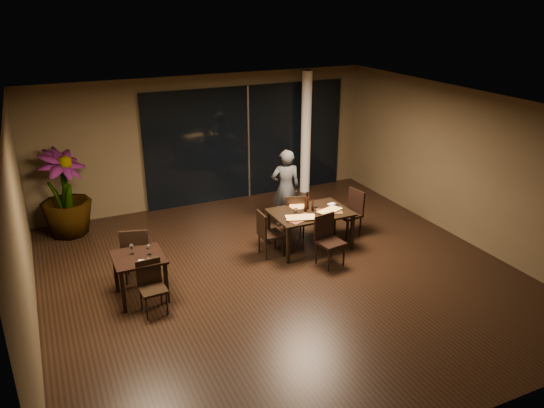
{
  "coord_description": "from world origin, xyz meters",
  "views": [
    {
      "loc": [
        -3.6,
        -7.47,
        4.66
      ],
      "look_at": [
        0.18,
        0.78,
        1.05
      ],
      "focal_mm": 35.0,
      "sensor_mm": 36.0,
      "label": 1
    }
  ],
  "objects_px": {
    "chair_main_near": "(328,237)",
    "bottle_b": "(313,205)",
    "chair_main_right": "(352,210)",
    "chair_side_far": "(136,252)",
    "chair_main_left": "(267,232)",
    "main_table": "(310,215)",
    "bottle_c": "(307,201)",
    "potted_plant": "(65,193)",
    "diner": "(286,188)",
    "bottle_a": "(306,205)",
    "chair_side_near": "(151,283)",
    "chair_main_far": "(295,213)",
    "side_table": "(139,263)"
  },
  "relations": [
    {
      "from": "bottle_b",
      "to": "bottle_a",
      "type": "bearing_deg",
      "value": 168.17
    },
    {
      "from": "chair_main_near",
      "to": "chair_main_right",
      "type": "xyz_separation_m",
      "value": [
        1.08,
        0.89,
        0.01
      ]
    },
    {
      "from": "chair_side_far",
      "to": "chair_side_near",
      "type": "height_order",
      "value": "chair_side_far"
    },
    {
      "from": "chair_main_far",
      "to": "potted_plant",
      "type": "relative_size",
      "value": 0.51
    },
    {
      "from": "chair_main_left",
      "to": "chair_main_right",
      "type": "distance_m",
      "value": 1.97
    },
    {
      "from": "main_table",
      "to": "chair_side_near",
      "type": "distance_m",
      "value": 3.46
    },
    {
      "from": "bottle_b",
      "to": "side_table",
      "type": "bearing_deg",
      "value": -171.7
    },
    {
      "from": "bottle_c",
      "to": "chair_main_right",
      "type": "bearing_deg",
      "value": 0.23
    },
    {
      "from": "chair_main_far",
      "to": "chair_main_right",
      "type": "relative_size",
      "value": 0.95
    },
    {
      "from": "potted_plant",
      "to": "bottle_c",
      "type": "height_order",
      "value": "potted_plant"
    },
    {
      "from": "chair_main_left",
      "to": "bottle_b",
      "type": "relative_size",
      "value": 3.63
    },
    {
      "from": "chair_main_far",
      "to": "chair_side_far",
      "type": "height_order",
      "value": "chair_side_far"
    },
    {
      "from": "chair_side_near",
      "to": "chair_main_right",
      "type": "bearing_deg",
      "value": 11.03
    },
    {
      "from": "side_table",
      "to": "chair_side_far",
      "type": "relative_size",
      "value": 0.79
    },
    {
      "from": "chair_side_near",
      "to": "potted_plant",
      "type": "distance_m",
      "value": 3.7
    },
    {
      "from": "bottle_a",
      "to": "bottle_c",
      "type": "xyz_separation_m",
      "value": [
        0.09,
        0.11,
        0.04
      ]
    },
    {
      "from": "chair_side_near",
      "to": "bottle_a",
      "type": "distance_m",
      "value": 3.4
    },
    {
      "from": "side_table",
      "to": "bottle_a",
      "type": "height_order",
      "value": "bottle_a"
    },
    {
      "from": "side_table",
      "to": "chair_main_far",
      "type": "bearing_deg",
      "value": 17.35
    },
    {
      "from": "main_table",
      "to": "bottle_c",
      "type": "distance_m",
      "value": 0.29
    },
    {
      "from": "diner",
      "to": "chair_main_right",
      "type": "bearing_deg",
      "value": 150.74
    },
    {
      "from": "diner",
      "to": "potted_plant",
      "type": "bearing_deg",
      "value": -3.75
    },
    {
      "from": "chair_side_near",
      "to": "bottle_a",
      "type": "bearing_deg",
      "value": 13.87
    },
    {
      "from": "chair_main_far",
      "to": "bottle_b",
      "type": "bearing_deg",
      "value": 119.93
    },
    {
      "from": "chair_main_far",
      "to": "chair_main_right",
      "type": "bearing_deg",
      "value": 178.29
    },
    {
      "from": "side_table",
      "to": "bottle_c",
      "type": "bearing_deg",
      "value": 10.73
    },
    {
      "from": "chair_side_far",
      "to": "diner",
      "type": "relative_size",
      "value": 0.6
    },
    {
      "from": "chair_main_far",
      "to": "chair_side_far",
      "type": "bearing_deg",
      "value": 26.58
    },
    {
      "from": "chair_main_left",
      "to": "chair_main_right",
      "type": "xyz_separation_m",
      "value": [
        1.96,
        0.15,
        0.04
      ]
    },
    {
      "from": "chair_side_far",
      "to": "bottle_c",
      "type": "bearing_deg",
      "value": -163.72
    },
    {
      "from": "main_table",
      "to": "chair_main_right",
      "type": "bearing_deg",
      "value": 8.09
    },
    {
      "from": "chair_main_right",
      "to": "chair_side_far",
      "type": "bearing_deg",
      "value": -97.76
    },
    {
      "from": "bottle_c",
      "to": "potted_plant",
      "type": "bearing_deg",
      "value": 149.94
    },
    {
      "from": "bottle_b",
      "to": "bottle_c",
      "type": "xyz_separation_m",
      "value": [
        -0.06,
        0.14,
        0.05
      ]
    },
    {
      "from": "bottle_a",
      "to": "bottle_c",
      "type": "relative_size",
      "value": 0.76
    },
    {
      "from": "chair_main_near",
      "to": "bottle_c",
      "type": "height_order",
      "value": "bottle_c"
    },
    {
      "from": "side_table",
      "to": "chair_main_far",
      "type": "height_order",
      "value": "chair_main_far"
    },
    {
      "from": "chair_side_near",
      "to": "chair_main_far",
      "type": "bearing_deg",
      "value": 21.54
    },
    {
      "from": "main_table",
      "to": "side_table",
      "type": "relative_size",
      "value": 1.88
    },
    {
      "from": "chair_main_far",
      "to": "chair_main_left",
      "type": "height_order",
      "value": "chair_main_far"
    },
    {
      "from": "diner",
      "to": "bottle_a",
      "type": "height_order",
      "value": "diner"
    },
    {
      "from": "main_table",
      "to": "chair_main_far",
      "type": "height_order",
      "value": "chair_main_far"
    },
    {
      "from": "chair_main_far",
      "to": "chair_side_near",
      "type": "bearing_deg",
      "value": 42.72
    },
    {
      "from": "bottle_b",
      "to": "bottle_c",
      "type": "bearing_deg",
      "value": 111.5
    },
    {
      "from": "chair_side_near",
      "to": "diner",
      "type": "xyz_separation_m",
      "value": [
        3.34,
        2.1,
        0.37
      ]
    },
    {
      "from": "chair_main_near",
      "to": "bottle_b",
      "type": "bearing_deg",
      "value": 74.29
    },
    {
      "from": "chair_main_right",
      "to": "bottle_b",
      "type": "xyz_separation_m",
      "value": [
        -0.99,
        -0.14,
        0.33
      ]
    },
    {
      "from": "chair_main_left",
      "to": "potted_plant",
      "type": "relative_size",
      "value": 0.5
    },
    {
      "from": "chair_main_near",
      "to": "potted_plant",
      "type": "distance_m",
      "value": 5.39
    },
    {
      "from": "main_table",
      "to": "diner",
      "type": "distance_m",
      "value": 1.16
    }
  ]
}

